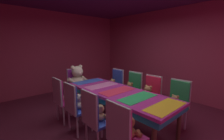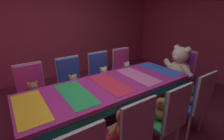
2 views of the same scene
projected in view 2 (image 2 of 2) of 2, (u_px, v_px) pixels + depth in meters
name	position (u px, v px, depth m)	size (l,w,h in m)	color
ground_plane	(111.00, 126.00, 2.61)	(7.90, 7.90, 0.00)	#591E33
wall_back	(224.00, 25.00, 3.83)	(5.20, 0.12, 2.80)	#99334C
wall_left	(53.00, 24.00, 4.13)	(0.12, 6.40, 2.80)	#99334C
banquet_table	(110.00, 89.00, 2.38)	(0.90, 2.50, 0.75)	#B22D8C
chair_left_0	(32.00, 88.00, 2.54)	(0.42, 0.41, 0.98)	#CC338C
teddy_left_0	(34.00, 93.00, 2.43)	(0.25, 0.32, 0.30)	olive
chair_left_1	(70.00, 79.00, 2.87)	(0.42, 0.41, 0.98)	#2D47B2
teddy_left_1	(74.00, 83.00, 2.77)	(0.22, 0.28, 0.27)	tan
chair_left_2	(100.00, 72.00, 3.20)	(0.42, 0.41, 0.98)	#2D47B2
teddy_left_2	(104.00, 75.00, 3.10)	(0.23, 0.30, 0.28)	beige
chair_left_3	(123.00, 67.00, 3.50)	(0.42, 0.41, 0.98)	#CC338C
teddy_left_3	(127.00, 69.00, 3.40)	(0.22, 0.29, 0.27)	beige
chair_right_1	(132.00, 132.00, 1.64)	(0.42, 0.41, 0.98)	red
teddy_right_1	(123.00, 124.00, 1.75)	(0.27, 0.35, 0.33)	#9E7247
chair_right_2	(170.00, 114.00, 1.91)	(0.42, 0.41, 0.98)	#268C4C
teddy_right_2	(160.00, 110.00, 2.02)	(0.24, 0.31, 0.29)	olive
chair_right_3	(198.00, 98.00, 2.25)	(0.42, 0.41, 0.98)	#2D47B2
teddy_right_3	(188.00, 96.00, 2.37)	(0.22, 0.28, 0.27)	#9E7247
throne_chair	(183.00, 69.00, 3.36)	(0.41, 0.42, 0.98)	purple
king_teddy_bear	(179.00, 64.00, 3.22)	(0.67, 0.52, 0.64)	beige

